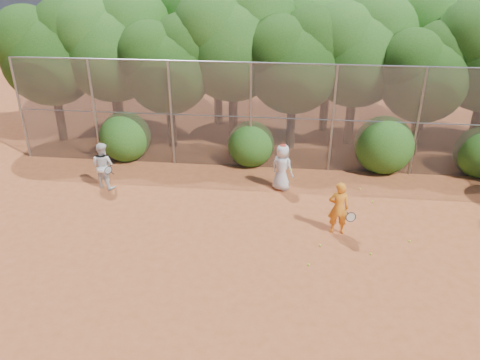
# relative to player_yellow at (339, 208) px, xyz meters

# --- Properties ---
(ground) EXTENTS (80.00, 80.00, 0.00)m
(ground) POSITION_rel_player_yellow_xyz_m (-1.98, -1.55, -0.82)
(ground) COLOR #994822
(ground) RESTS_ON ground
(fence_back) EXTENTS (20.05, 0.09, 4.03)m
(fence_back) POSITION_rel_player_yellow_xyz_m (-2.10, 4.45, 1.24)
(fence_back) COLOR gray
(fence_back) RESTS_ON ground
(tree_0) EXTENTS (4.38, 3.81, 6.00)m
(tree_0) POSITION_rel_player_yellow_xyz_m (-11.42, 6.49, 3.11)
(tree_0) COLOR black
(tree_0) RESTS_ON ground
(tree_1) EXTENTS (4.64, 4.03, 6.35)m
(tree_1) POSITION_rel_player_yellow_xyz_m (-8.92, 6.99, 3.35)
(tree_1) COLOR black
(tree_1) RESTS_ON ground
(tree_2) EXTENTS (3.99, 3.47, 5.47)m
(tree_2) POSITION_rel_player_yellow_xyz_m (-6.43, 6.28, 2.77)
(tree_2) COLOR black
(tree_2) RESTS_ON ground
(tree_3) EXTENTS (4.89, 4.26, 6.70)m
(tree_3) POSITION_rel_player_yellow_xyz_m (-3.92, 7.29, 3.58)
(tree_3) COLOR black
(tree_3) RESTS_ON ground
(tree_4) EXTENTS (4.19, 3.64, 5.73)m
(tree_4) POSITION_rel_player_yellow_xyz_m (-1.43, 6.68, 2.94)
(tree_4) COLOR black
(tree_4) RESTS_ON ground
(tree_5) EXTENTS (4.51, 3.92, 6.17)m
(tree_5) POSITION_rel_player_yellow_xyz_m (1.08, 7.49, 3.23)
(tree_5) COLOR black
(tree_5) RESTS_ON ground
(tree_6) EXTENTS (3.86, 3.36, 5.29)m
(tree_6) POSITION_rel_player_yellow_xyz_m (3.57, 6.48, 2.65)
(tree_6) COLOR black
(tree_6) RESTS_ON ground
(tree_9) EXTENTS (4.83, 4.20, 6.62)m
(tree_9) POSITION_rel_player_yellow_xyz_m (-9.92, 9.29, 3.52)
(tree_9) COLOR black
(tree_9) RESTS_ON ground
(tree_10) EXTENTS (5.15, 4.48, 7.06)m
(tree_10) POSITION_rel_player_yellow_xyz_m (-4.91, 9.49, 3.81)
(tree_10) COLOR black
(tree_10) RESTS_ON ground
(tree_11) EXTENTS (4.64, 4.03, 6.35)m
(tree_11) POSITION_rel_player_yellow_xyz_m (0.08, 9.09, 3.35)
(tree_11) COLOR black
(tree_11) RESTS_ON ground
(tree_12) EXTENTS (5.02, 4.37, 6.88)m
(tree_12) POSITION_rel_player_yellow_xyz_m (4.59, 9.69, 3.69)
(tree_12) COLOR black
(tree_12) RESTS_ON ground
(bush_0) EXTENTS (2.00, 2.00, 2.00)m
(bush_0) POSITION_rel_player_yellow_xyz_m (-7.98, 4.75, 0.18)
(bush_0) COLOR #204E13
(bush_0) RESTS_ON ground
(bush_1) EXTENTS (1.80, 1.80, 1.80)m
(bush_1) POSITION_rel_player_yellow_xyz_m (-2.98, 4.75, 0.08)
(bush_1) COLOR #204E13
(bush_1) RESTS_ON ground
(bush_2) EXTENTS (2.20, 2.20, 2.20)m
(bush_2) POSITION_rel_player_yellow_xyz_m (2.02, 4.75, 0.28)
(bush_2) COLOR #204E13
(bush_2) RESTS_ON ground
(player_yellow) EXTENTS (0.80, 0.46, 1.64)m
(player_yellow) POSITION_rel_player_yellow_xyz_m (0.00, 0.00, 0.00)
(player_yellow) COLOR orange
(player_yellow) RESTS_ON ground
(player_teen) EXTENTS (0.97, 0.87, 1.68)m
(player_teen) POSITION_rel_player_yellow_xyz_m (-1.71, 2.65, 0.02)
(player_teen) COLOR silver
(player_teen) RESTS_ON ground
(player_white) EXTENTS (0.96, 0.88, 1.66)m
(player_white) POSITION_rel_player_yellow_xyz_m (-7.90, 2.12, 0.01)
(player_white) COLOR silver
(player_white) RESTS_ON ground
(ball_0) EXTENTS (0.07, 0.07, 0.07)m
(ball_0) POSITION_rel_player_yellow_xyz_m (0.86, -1.09, -0.78)
(ball_0) COLOR #BBD927
(ball_0) RESTS_ON ground
(ball_1) EXTENTS (0.07, 0.07, 0.07)m
(ball_1) POSITION_rel_player_yellow_xyz_m (1.34, 1.98, -0.78)
(ball_1) COLOR #BBD927
(ball_1) RESTS_ON ground
(ball_2) EXTENTS (0.07, 0.07, 0.07)m
(ball_2) POSITION_rel_player_yellow_xyz_m (-0.51, -0.82, -0.78)
(ball_2) COLOR #BBD927
(ball_2) RESTS_ON ground
(ball_3) EXTENTS (0.07, 0.07, 0.07)m
(ball_3) POSITION_rel_player_yellow_xyz_m (2.05, -0.32, -0.78)
(ball_3) COLOR #BBD927
(ball_3) RESTS_ON ground
(ball_4) EXTENTS (0.07, 0.07, 0.07)m
(ball_4) POSITION_rel_player_yellow_xyz_m (-0.85, -1.78, -0.78)
(ball_4) COLOR #BBD927
(ball_4) RESTS_ON ground
(ball_5) EXTENTS (0.07, 0.07, 0.07)m
(ball_5) POSITION_rel_player_yellow_xyz_m (1.03, 2.89, -0.78)
(ball_5) COLOR #BBD927
(ball_5) RESTS_ON ground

